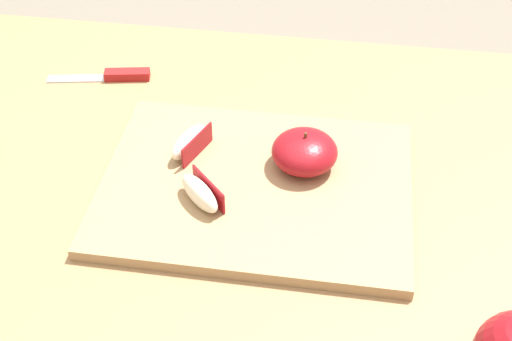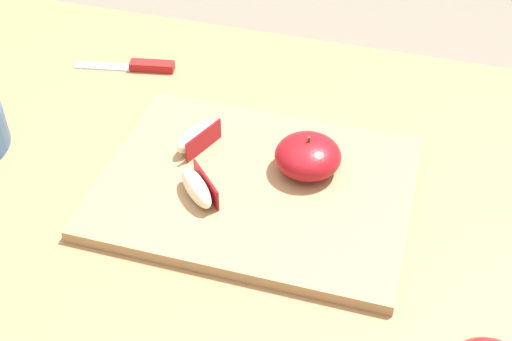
{
  "view_description": "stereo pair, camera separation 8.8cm",
  "coord_description": "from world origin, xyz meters",
  "views": [
    {
      "loc": [
        0.11,
        -0.64,
        1.35
      ],
      "look_at": [
        0.01,
        0.01,
        0.77
      ],
      "focal_mm": 48.97,
      "sensor_mm": 36.0,
      "label": 1
    },
    {
      "loc": [
        0.19,
        -0.62,
        1.35
      ],
      "look_at": [
        0.01,
        0.01,
        0.77
      ],
      "focal_mm": 48.97,
      "sensor_mm": 36.0,
      "label": 2
    }
  ],
  "objects": [
    {
      "name": "apple_wedge_left",
      "position": [
        -0.09,
        0.05,
        0.76
      ],
      "size": [
        0.05,
        0.08,
        0.03
      ],
      "color": "#F4EACC",
      "rests_on": "cutting_board"
    },
    {
      "name": "apple_half_skin_up",
      "position": [
        0.07,
        0.05,
        0.77
      ],
      "size": [
        0.09,
        0.09,
        0.05
      ],
      "color": "maroon",
      "rests_on": "cutting_board"
    },
    {
      "name": "dining_table",
      "position": [
        0.0,
        0.0,
        0.63
      ],
      "size": [
        1.34,
        0.79,
        0.73
      ],
      "color": "#9E754C",
      "rests_on": "ground_plane"
    },
    {
      "name": "paring_knife",
      "position": [
        -0.24,
        0.23,
        0.74
      ],
      "size": [
        0.16,
        0.05,
        0.01
      ],
      "color": "silver",
      "rests_on": "dining_table"
    },
    {
      "name": "apple_wedge_right",
      "position": [
        -0.05,
        -0.04,
        0.76
      ],
      "size": [
        0.07,
        0.07,
        0.03
      ],
      "color": "#F4EACC",
      "rests_on": "cutting_board"
    },
    {
      "name": "cutting_board",
      "position": [
        0.01,
        0.01,
        0.74
      ],
      "size": [
        0.39,
        0.3,
        0.02
      ],
      "color": "#A37F56",
      "rests_on": "dining_table"
    }
  ]
}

